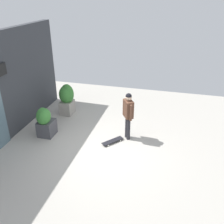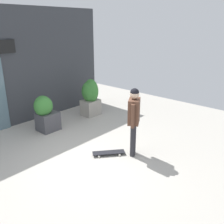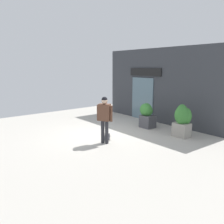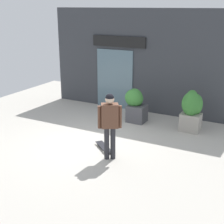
{
  "view_description": "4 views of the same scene",
  "coord_description": "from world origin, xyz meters",
  "px_view_note": "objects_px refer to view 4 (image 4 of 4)",
  "views": [
    {
      "loc": [
        -6.65,
        -2.1,
        4.87
      ],
      "look_at": [
        0.74,
        -0.15,
        1.09
      ],
      "focal_mm": 39.88,
      "sensor_mm": 36.0,
      "label": 1
    },
    {
      "loc": [
        -3.6,
        -4.04,
        3.18
      ],
      "look_at": [
        0.74,
        -0.15,
        1.09
      ],
      "focal_mm": 39.75,
      "sensor_mm": 36.0,
      "label": 2
    },
    {
      "loc": [
        7.54,
        -5.66,
        2.82
      ],
      "look_at": [
        0.74,
        -0.15,
        1.09
      ],
      "focal_mm": 37.14,
      "sensor_mm": 36.0,
      "label": 3
    },
    {
      "loc": [
        4.64,
        -7.48,
        3.82
      ],
      "look_at": [
        0.74,
        -0.15,
        1.09
      ],
      "focal_mm": 52.55,
      "sensor_mm": 36.0,
      "label": 4
    }
  ],
  "objects_px": {
    "skateboarder": "(110,119)",
    "planter_box_right": "(135,103)",
    "skateboard": "(104,147)",
    "planter_box_left": "(192,108)"
  },
  "relations": [
    {
      "from": "skateboarder",
      "to": "skateboard",
      "type": "bearing_deg",
      "value": 12.83
    },
    {
      "from": "skateboard",
      "to": "planter_box_left",
      "type": "bearing_deg",
      "value": -85.76
    },
    {
      "from": "planter_box_left",
      "to": "planter_box_right",
      "type": "xyz_separation_m",
      "value": [
        -1.92,
        -0.0,
        -0.11
      ]
    },
    {
      "from": "skateboarder",
      "to": "skateboard",
      "type": "xyz_separation_m",
      "value": [
        -0.43,
        0.44,
        -1.01
      ]
    },
    {
      "from": "skateboard",
      "to": "planter_box_right",
      "type": "height_order",
      "value": "planter_box_right"
    },
    {
      "from": "skateboard",
      "to": "planter_box_left",
      "type": "xyz_separation_m",
      "value": [
        1.75,
        2.49,
        0.7
      ]
    },
    {
      "from": "planter_box_right",
      "to": "skateboard",
      "type": "bearing_deg",
      "value": -85.98
    },
    {
      "from": "skateboarder",
      "to": "planter_box_right",
      "type": "relative_size",
      "value": 1.54
    },
    {
      "from": "planter_box_right",
      "to": "skateboarder",
      "type": "bearing_deg",
      "value": -78.33
    },
    {
      "from": "planter_box_left",
      "to": "planter_box_right",
      "type": "relative_size",
      "value": 1.18
    }
  ]
}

